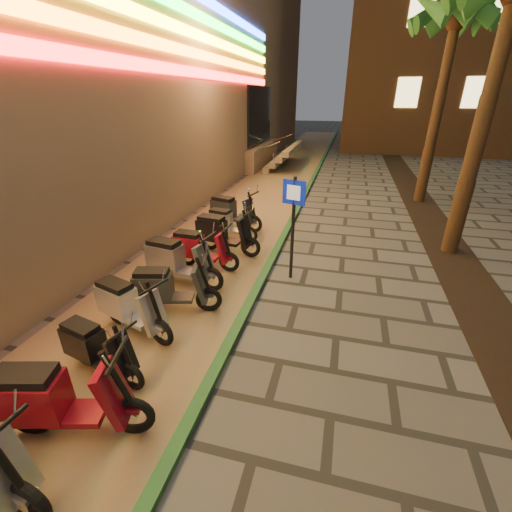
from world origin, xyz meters
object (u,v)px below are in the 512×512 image
(scooter_10, at_px, (198,248))
(pedestrian_sign, at_px, (293,215))
(scooter_8, at_px, (167,288))
(scooter_5, at_px, (55,400))
(scooter_7, at_px, (127,306))
(scooter_12, at_px, (227,223))
(scooter_11, at_px, (221,233))
(scooter_13, at_px, (231,211))
(scooter_9, at_px, (176,260))
(scooter_6, at_px, (95,348))

(scooter_10, bearing_deg, pedestrian_sign, 3.57)
(scooter_8, bearing_deg, scooter_10, 81.09)
(scooter_5, xyz_separation_m, scooter_10, (-0.20, 4.65, -0.05))
(scooter_7, height_order, scooter_12, scooter_7)
(scooter_12, bearing_deg, scooter_10, -79.66)
(scooter_11, height_order, scooter_13, scooter_11)
(pedestrian_sign, relative_size, scooter_11, 1.30)
(scooter_11, distance_m, scooter_12, 0.97)
(scooter_10, distance_m, scooter_11, 1.03)
(scooter_13, bearing_deg, scooter_12, -63.18)
(scooter_5, distance_m, scooter_12, 6.61)
(scooter_12, relative_size, scooter_13, 0.88)
(pedestrian_sign, bearing_deg, scooter_11, 171.89)
(scooter_12, bearing_deg, scooter_9, -82.25)
(scooter_6, relative_size, scooter_11, 0.82)
(scooter_7, height_order, scooter_11, scooter_11)
(scooter_10, xyz_separation_m, scooter_13, (-0.14, 2.85, 0.04))
(scooter_5, height_order, scooter_7, scooter_5)
(scooter_6, bearing_deg, scooter_12, 101.93)
(scooter_9, relative_size, scooter_13, 1.04)
(scooter_5, relative_size, scooter_7, 1.10)
(scooter_7, xyz_separation_m, scooter_8, (0.38, 0.72, -0.00))
(scooter_6, relative_size, scooter_8, 0.90)
(pedestrian_sign, height_order, scooter_9, pedestrian_sign)
(scooter_5, relative_size, scooter_8, 1.10)
(scooter_8, xyz_separation_m, scooter_11, (0.03, 2.90, 0.04))
(scooter_5, height_order, scooter_12, scooter_5)
(scooter_6, bearing_deg, pedestrian_sign, 71.18)
(scooter_8, height_order, scooter_9, scooter_9)
(scooter_5, distance_m, scooter_8, 2.76)
(scooter_5, height_order, scooter_13, scooter_5)
(scooter_9, distance_m, scooter_11, 1.89)
(scooter_5, relative_size, scooter_12, 1.17)
(scooter_12, distance_m, scooter_13, 0.91)
(scooter_6, height_order, scooter_10, scooter_10)
(scooter_6, xyz_separation_m, scooter_13, (-0.07, 6.49, 0.09))
(scooter_7, bearing_deg, scooter_5, -62.04)
(scooter_12, xyz_separation_m, scooter_13, (-0.19, 0.89, 0.07))
(scooter_7, relative_size, scooter_10, 1.00)
(scooter_12, bearing_deg, scooter_13, 114.12)
(scooter_12, bearing_deg, pedestrian_sign, -29.38)
(scooter_12, bearing_deg, scooter_5, -76.82)
(scooter_9, relative_size, scooter_11, 1.03)
(scooter_6, xyz_separation_m, scooter_8, (0.24, 1.75, 0.05))
(scooter_10, xyz_separation_m, scooter_12, (0.05, 1.96, -0.03))
(scooter_8, xyz_separation_m, scooter_9, (-0.33, 1.05, 0.06))
(scooter_13, bearing_deg, scooter_7, -76.05)
(scooter_11, xyz_separation_m, scooter_12, (-0.16, 0.96, -0.07))
(scooter_5, xyz_separation_m, scooter_12, (-0.15, 6.61, -0.08))
(scooter_5, bearing_deg, scooter_7, 86.05)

